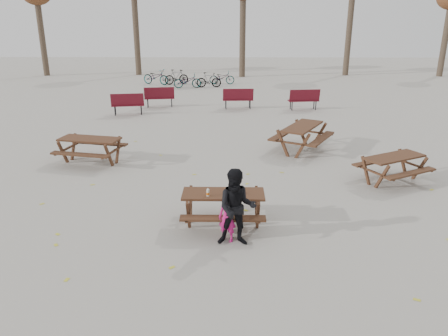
{
  "coord_description": "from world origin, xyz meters",
  "views": [
    {
      "loc": [
        0.15,
        -8.82,
        4.48
      ],
      "look_at": [
        0.0,
        1.0,
        1.0
      ],
      "focal_mm": 35.0,
      "sensor_mm": 36.0,
      "label": 1
    }
  ],
  "objects_px": {
    "main_picnic_table": "(223,201)",
    "soda_bottle": "(208,193)",
    "food_tray": "(239,193)",
    "adult": "(237,208)",
    "picnic_table_far": "(302,138)",
    "child": "(228,218)",
    "picnic_table_north": "(91,151)",
    "picnic_table_east": "(393,169)"
  },
  "relations": [
    {
      "from": "picnic_table_east",
      "to": "picnic_table_north",
      "type": "xyz_separation_m",
      "value": [
        -8.97,
        1.52,
        0.03
      ]
    },
    {
      "from": "child",
      "to": "picnic_table_north",
      "type": "distance_m",
      "value": 6.62
    },
    {
      "from": "soda_bottle",
      "to": "adult",
      "type": "bearing_deg",
      "value": -47.83
    },
    {
      "from": "picnic_table_north",
      "to": "picnic_table_far",
      "type": "distance_m",
      "value": 7.01
    },
    {
      "from": "main_picnic_table",
      "to": "food_tray",
      "type": "xyz_separation_m",
      "value": [
        0.35,
        -0.04,
        0.21
      ]
    },
    {
      "from": "child",
      "to": "picnic_table_east",
      "type": "xyz_separation_m",
      "value": [
        4.61,
        3.46,
        -0.14
      ]
    },
    {
      "from": "soda_bottle",
      "to": "picnic_table_far",
      "type": "xyz_separation_m",
      "value": [
        2.93,
        5.87,
        -0.4
      ]
    },
    {
      "from": "adult",
      "to": "picnic_table_east",
      "type": "xyz_separation_m",
      "value": [
        4.42,
        3.6,
        -0.43
      ]
    },
    {
      "from": "main_picnic_table",
      "to": "adult",
      "type": "height_order",
      "value": "adult"
    },
    {
      "from": "picnic_table_far",
      "to": "picnic_table_east",
      "type": "bearing_deg",
      "value": -115.5
    },
    {
      "from": "child",
      "to": "picnic_table_north",
      "type": "relative_size",
      "value": 0.56
    },
    {
      "from": "soda_bottle",
      "to": "child",
      "type": "distance_m",
      "value": 0.76
    },
    {
      "from": "adult",
      "to": "child",
      "type": "bearing_deg",
      "value": 143.74
    },
    {
      "from": "food_tray",
      "to": "adult",
      "type": "relative_size",
      "value": 0.11
    },
    {
      "from": "picnic_table_north",
      "to": "picnic_table_far",
      "type": "relative_size",
      "value": 0.91
    },
    {
      "from": "soda_bottle",
      "to": "picnic_table_east",
      "type": "height_order",
      "value": "soda_bottle"
    },
    {
      "from": "picnic_table_east",
      "to": "picnic_table_far",
      "type": "xyz_separation_m",
      "value": [
        -2.1,
        2.95,
        0.06
      ]
    },
    {
      "from": "food_tray",
      "to": "picnic_table_east",
      "type": "relative_size",
      "value": 0.1
    },
    {
      "from": "child",
      "to": "adult",
      "type": "xyz_separation_m",
      "value": [
        0.19,
        -0.14,
        0.29
      ]
    },
    {
      "from": "main_picnic_table",
      "to": "picnic_table_far",
      "type": "bearing_deg",
      "value": 65.4
    },
    {
      "from": "adult",
      "to": "picnic_table_north",
      "type": "bearing_deg",
      "value": 132.47
    },
    {
      "from": "adult",
      "to": "picnic_table_far",
      "type": "distance_m",
      "value": 6.95
    },
    {
      "from": "main_picnic_table",
      "to": "child",
      "type": "relative_size",
      "value": 1.72
    },
    {
      "from": "child",
      "to": "picnic_table_north",
      "type": "height_order",
      "value": "child"
    },
    {
      "from": "adult",
      "to": "picnic_table_north",
      "type": "distance_m",
      "value": 6.86
    },
    {
      "from": "food_tray",
      "to": "picnic_table_east",
      "type": "height_order",
      "value": "food_tray"
    },
    {
      "from": "child",
      "to": "adult",
      "type": "distance_m",
      "value": 0.37
    },
    {
      "from": "main_picnic_table",
      "to": "picnic_table_east",
      "type": "height_order",
      "value": "main_picnic_table"
    },
    {
      "from": "picnic_table_north",
      "to": "food_tray",
      "type": "bearing_deg",
      "value": -31.22
    },
    {
      "from": "main_picnic_table",
      "to": "soda_bottle",
      "type": "xyz_separation_m",
      "value": [
        -0.33,
        -0.18,
        0.26
      ]
    },
    {
      "from": "soda_bottle",
      "to": "adult",
      "type": "xyz_separation_m",
      "value": [
        0.61,
        -0.68,
        -0.04
      ]
    },
    {
      "from": "main_picnic_table",
      "to": "adult",
      "type": "bearing_deg",
      "value": -71.6
    },
    {
      "from": "adult",
      "to": "picnic_table_far",
      "type": "relative_size",
      "value": 0.79
    },
    {
      "from": "main_picnic_table",
      "to": "picnic_table_north",
      "type": "relative_size",
      "value": 0.96
    },
    {
      "from": "soda_bottle",
      "to": "picnic_table_far",
      "type": "bearing_deg",
      "value": 63.45
    },
    {
      "from": "soda_bottle",
      "to": "picnic_table_east",
      "type": "distance_m",
      "value": 5.84
    },
    {
      "from": "food_tray",
      "to": "adult",
      "type": "height_order",
      "value": "adult"
    },
    {
      "from": "adult",
      "to": "picnic_table_east",
      "type": "distance_m",
      "value": 5.72
    },
    {
      "from": "food_tray",
      "to": "child",
      "type": "height_order",
      "value": "child"
    },
    {
      "from": "main_picnic_table",
      "to": "soda_bottle",
      "type": "distance_m",
      "value": 0.46
    },
    {
      "from": "soda_bottle",
      "to": "picnic_table_far",
      "type": "distance_m",
      "value": 6.57
    },
    {
      "from": "picnic_table_east",
      "to": "picnic_table_far",
      "type": "height_order",
      "value": "picnic_table_far"
    }
  ]
}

